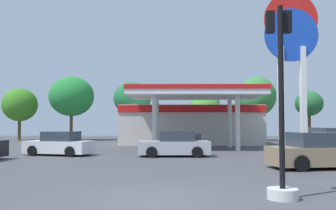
# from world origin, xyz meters

# --- Properties ---
(ground_plane) EXTENTS (90.00, 90.00, 0.00)m
(ground_plane) POSITION_xyz_m (0.00, 0.00, 0.00)
(ground_plane) COLOR #47474C
(ground_plane) RESTS_ON ground
(gas_station) EXTENTS (12.35, 13.39, 4.44)m
(gas_station) POSITION_xyz_m (2.17, 23.87, 2.02)
(gas_station) COLOR beige
(gas_station) RESTS_ON ground
(station_pole_sign) EXTENTS (4.31, 0.56, 12.44)m
(station_pole_sign) POSITION_xyz_m (10.11, 20.31, 7.96)
(station_pole_sign) COLOR white
(station_pole_sign) RESTS_ON ground
(car_0) EXTENTS (4.82, 2.58, 1.65)m
(car_0) POSITION_xyz_m (9.25, 10.79, 0.75)
(car_0) COLOR black
(car_0) RESTS_ON ground
(car_2) EXTENTS (4.21, 2.58, 1.41)m
(car_2) POSITION_xyz_m (-6.16, 12.53, 0.64)
(car_2) COLOR black
(car_2) RESTS_ON ground
(car_3) EXTENTS (4.47, 2.45, 1.52)m
(car_3) POSITION_xyz_m (6.72, 6.39, 0.69)
(car_3) COLOR black
(car_3) RESTS_ON ground
(car_4) EXTENTS (4.09, 1.93, 1.45)m
(car_4) POSITION_xyz_m (0.65, 11.87, 0.66)
(car_4) COLOR black
(car_4) RESTS_ON ground
(traffic_signal_1) EXTENTS (0.78, 0.78, 4.94)m
(traffic_signal_1) POSITION_xyz_m (3.30, 0.11, 1.77)
(traffic_signal_1) COLOR silver
(traffic_signal_1) RESTS_ON ground
(tree_0) EXTENTS (3.73, 3.73, 5.63)m
(tree_0) POSITION_xyz_m (-15.96, 30.52, 3.84)
(tree_0) COLOR brown
(tree_0) RESTS_ON ground
(tree_1) EXTENTS (4.80, 4.80, 6.91)m
(tree_1) POSITION_xyz_m (-10.36, 30.53, 4.76)
(tree_1) COLOR brown
(tree_1) RESTS_ON ground
(tree_2) EXTENTS (3.88, 3.88, 6.13)m
(tree_2) POSITION_xyz_m (-3.61, 28.98, 4.43)
(tree_2) COLOR brown
(tree_2) RESTS_ON ground
(tree_3) EXTENTS (3.12, 3.12, 5.23)m
(tree_3) POSITION_xyz_m (3.95, 29.18, 3.59)
(tree_3) COLOR brown
(tree_3) RESTS_ON ground
(tree_4) EXTENTS (3.93, 3.93, 6.76)m
(tree_4) POSITION_xyz_m (9.55, 29.95, 4.70)
(tree_4) COLOR brown
(tree_4) RESTS_ON ground
(tree_5) EXTENTS (2.92, 2.92, 5.29)m
(tree_5) POSITION_xyz_m (15.21, 30.51, 3.93)
(tree_5) COLOR brown
(tree_5) RESTS_ON ground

